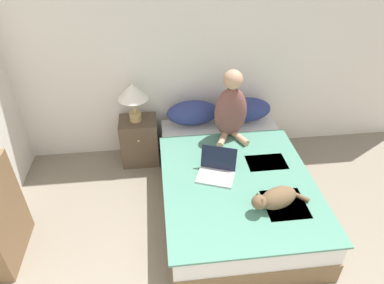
# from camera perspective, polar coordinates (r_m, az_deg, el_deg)

# --- Properties ---
(wall_back) EXTENTS (5.32, 0.05, 2.55)m
(wall_back) POSITION_cam_1_polar(r_m,az_deg,el_deg) (3.85, 3.09, 15.43)
(wall_back) COLOR silver
(wall_back) RESTS_ON ground_plane
(bed) EXTENTS (1.40, 2.03, 0.46)m
(bed) POSITION_cam_1_polar(r_m,az_deg,el_deg) (3.50, 6.81, -7.38)
(bed) COLOR brown
(bed) RESTS_ON ground_plane
(pillow_near) EXTENTS (0.60, 0.27, 0.29)m
(pillow_near) POSITION_cam_1_polar(r_m,az_deg,el_deg) (3.91, 0.13, 4.85)
(pillow_near) COLOR navy
(pillow_near) RESTS_ON bed
(pillow_far) EXTENTS (0.60, 0.27, 0.29)m
(pillow_far) POSITION_cam_1_polar(r_m,az_deg,el_deg) (4.01, 8.87, 5.31)
(pillow_far) COLOR navy
(pillow_far) RESTS_ON bed
(person_sitting) EXTENTS (0.36, 0.35, 0.77)m
(person_sitting) POSITION_cam_1_polar(r_m,az_deg,el_deg) (3.62, 6.52, 5.53)
(person_sitting) COLOR brown
(person_sitting) RESTS_ON bed
(cat_tabby) EXTENTS (0.55, 0.29, 0.20)m
(cat_tabby) POSITION_cam_1_polar(r_m,az_deg,el_deg) (2.97, 13.78, -9.15)
(cat_tabby) COLOR brown
(cat_tabby) RESTS_ON bed
(laptop_open) EXTENTS (0.42, 0.39, 0.25)m
(laptop_open) POSITION_cam_1_polar(r_m,az_deg,el_deg) (3.23, 4.13, -4.75)
(laptop_open) COLOR #B7B7BC
(laptop_open) RESTS_ON bed
(nightstand) EXTENTS (0.42, 0.37, 0.56)m
(nightstand) POSITION_cam_1_polar(r_m,az_deg,el_deg) (4.05, -8.72, 0.21)
(nightstand) COLOR brown
(nightstand) RESTS_ON ground_plane
(table_lamp) EXTENTS (0.33, 0.33, 0.45)m
(table_lamp) POSITION_cam_1_polar(r_m,az_deg,el_deg) (3.74, -9.83, 7.96)
(table_lamp) COLOR tan
(table_lamp) RESTS_ON nightstand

